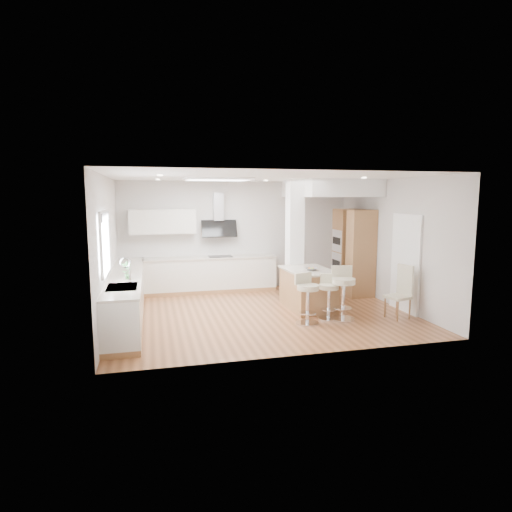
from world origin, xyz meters
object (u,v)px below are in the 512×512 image
object	(u,v)px
peninsula	(308,289)
bar_stool_a	(307,296)
bar_stool_b	(329,294)
bar_stool_c	(343,290)
dining_chair	(401,290)

from	to	relation	value
peninsula	bar_stool_a	bearing A→B (deg)	-113.81
bar_stool_b	bar_stool_c	xyz separation A→B (m)	(0.26, -0.09, 0.09)
bar_stool_a	dining_chair	distance (m)	1.97
bar_stool_b	peninsula	bearing A→B (deg)	119.52
bar_stool_c	bar_stool_b	bearing A→B (deg)	171.57
bar_stool_b	dining_chair	size ratio (longest dim) A/B	0.84
bar_stool_a	bar_stool_c	xyz separation A→B (m)	(0.78, 0.10, 0.05)
bar_stool_c	dining_chair	distance (m)	1.20
bar_stool_a	bar_stool_c	size ratio (longest dim) A/B	0.92
bar_stool_a	bar_stool_c	world-z (taller)	bar_stool_c
peninsula	bar_stool_b	world-z (taller)	peninsula
bar_stool_c	bar_stool_a	bearing A→B (deg)	-161.89
peninsula	dining_chair	bearing A→B (deg)	-37.85
bar_stool_c	dining_chair	bearing A→B (deg)	3.23
dining_chair	bar_stool_b	bearing A→B (deg)	154.61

